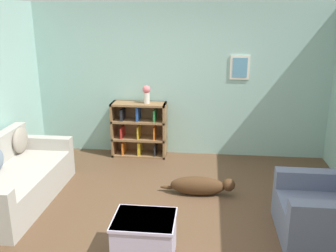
% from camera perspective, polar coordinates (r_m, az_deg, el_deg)
% --- Properties ---
extents(ground_plane, '(14.00, 14.00, 0.00)m').
position_cam_1_polar(ground_plane, '(4.78, -0.53, -13.56)').
color(ground_plane, brown).
extents(wall_back, '(5.60, 0.13, 2.60)m').
position_cam_1_polar(wall_back, '(6.45, 1.81, 6.93)').
color(wall_back, '#93BCB2').
rests_on(wall_back, ground_plane).
extents(couch, '(0.89, 1.93, 0.81)m').
position_cam_1_polar(couch, '(5.39, -22.70, -7.66)').
color(couch, '#ADA89E').
rests_on(couch, ground_plane).
extents(bookshelf, '(0.93, 0.35, 0.95)m').
position_cam_1_polar(bookshelf, '(6.53, -4.40, -0.51)').
color(bookshelf, olive).
rests_on(bookshelf, ground_plane).
extents(recliner_chair, '(0.93, 0.99, 0.94)m').
position_cam_1_polar(recliner_chair, '(4.58, 23.31, -11.82)').
color(recliner_chair, slate).
rests_on(recliner_chair, ground_plane).
extents(coffee_table, '(0.63, 0.52, 0.45)m').
position_cam_1_polar(coffee_table, '(3.98, -3.59, -16.43)').
color(coffee_table, '#BCB2D1').
rests_on(coffee_table, ground_plane).
extents(dog, '(1.04, 0.24, 0.26)m').
position_cam_1_polar(dog, '(5.24, 4.98, -9.04)').
color(dog, '#472D19').
rests_on(dog, ground_plane).
extents(vase, '(0.13, 0.13, 0.30)m').
position_cam_1_polar(vase, '(6.31, -3.30, 5.02)').
color(vase, silver).
rests_on(vase, bookshelf).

